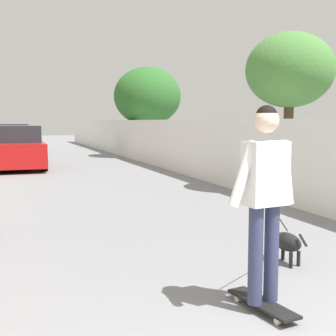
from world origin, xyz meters
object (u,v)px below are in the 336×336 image
(tree_right_near, at_px, (147,96))
(person_skateboarder, at_px, (265,188))
(tree_right_far, at_px, (290,71))
(car_far, at_px, (14,139))
(dog, at_px, (285,241))
(car_near, at_px, (18,148))
(skateboard, at_px, (262,304))

(tree_right_near, relative_size, person_skateboarder, 2.40)
(tree_right_near, bearing_deg, person_skateboarder, 166.29)
(tree_right_far, relative_size, car_far, 0.91)
(dog, distance_m, car_near, 13.06)
(skateboard, distance_m, person_skateboarder, 1.05)
(tree_right_near, xyz_separation_m, person_skateboarder, (-17.32, 4.22, -1.74))
(tree_right_near, relative_size, car_near, 0.96)
(skateboard, bearing_deg, tree_right_far, -35.76)
(car_near, bearing_deg, person_skateboarder, -172.97)
(person_skateboarder, height_order, dog, person_skateboarder)
(tree_right_near, relative_size, tree_right_far, 1.12)
(tree_right_near, distance_m, tree_right_far, 11.50)
(tree_right_far, xyz_separation_m, skateboard, (-5.82, 4.19, -2.80))
(tree_right_far, distance_m, car_far, 18.03)
(car_near, bearing_deg, dog, -168.04)
(car_near, height_order, car_far, same)
(tree_right_far, height_order, car_near, tree_right_far)
(tree_right_near, bearing_deg, skateboard, 166.29)
(tree_right_near, height_order, car_far, tree_right_near)
(tree_right_far, height_order, skateboard, tree_right_far)
(skateboard, relative_size, car_near, 0.19)
(tree_right_near, height_order, car_near, tree_right_near)
(tree_right_far, bearing_deg, tree_right_near, -0.18)
(dog, bearing_deg, tree_right_far, -34.31)
(person_skateboarder, xyz_separation_m, car_far, (22.72, 1.71, -0.41))
(tree_right_far, distance_m, car_near, 10.24)
(tree_right_near, height_order, tree_right_far, tree_right_near)
(tree_right_far, xyz_separation_m, dog, (-4.69, 3.20, -2.59))
(skateboard, height_order, car_near, car_near)
(tree_right_far, xyz_separation_m, person_skateboarder, (-5.82, 4.19, -1.74))
(tree_right_far, xyz_separation_m, car_near, (8.09, 5.90, -2.15))
(skateboard, distance_m, car_near, 14.02)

